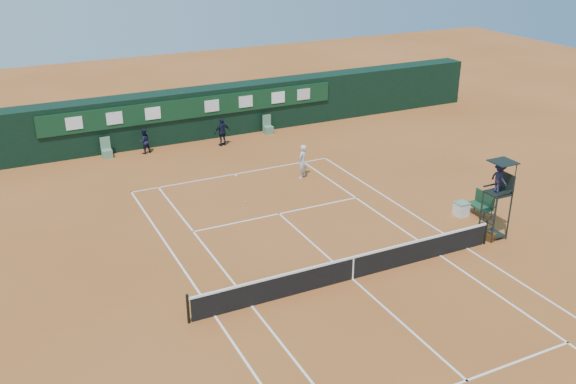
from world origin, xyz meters
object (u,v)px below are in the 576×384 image
object	(u,v)px
umpire_chair	(499,184)
player_bench	(482,203)
tennis_net	(353,267)
cooler	(461,209)
player	(302,161)

from	to	relation	value
umpire_chair	player_bench	xyz separation A→B (m)	(1.10, 1.92, -1.86)
tennis_net	umpire_chair	xyz separation A→B (m)	(7.11, 0.33, 1.95)
tennis_net	cooler	xyz separation A→B (m)	(7.36, 2.61, -0.18)
tennis_net	umpire_chair	bearing A→B (deg)	2.64
player_bench	tennis_net	bearing A→B (deg)	-164.70
tennis_net	player_bench	distance (m)	8.51
player	player_bench	bearing A→B (deg)	85.52
player_bench	cooler	world-z (taller)	player_bench
tennis_net	player_bench	bearing A→B (deg)	15.30
umpire_chair	cooler	distance (m)	3.14
umpire_chair	cooler	bearing A→B (deg)	83.83
tennis_net	player_bench	size ratio (longest dim) A/B	10.75
player	cooler	bearing A→B (deg)	82.15
cooler	player	bearing A→B (deg)	120.74
tennis_net	player_bench	xyz separation A→B (m)	(8.21, 2.25, 0.09)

